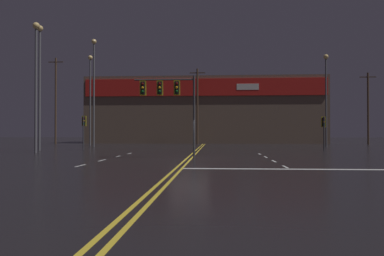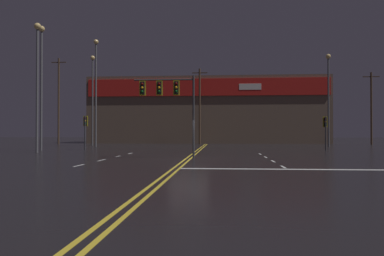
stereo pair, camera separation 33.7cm
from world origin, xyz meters
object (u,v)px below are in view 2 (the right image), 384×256
at_px(traffic_signal_median, 168,94).
at_px(traffic_signal_corner_northwest, 85,125).
at_px(streetlight_far_left, 93,90).
at_px(streetlight_near_left, 41,73).
at_px(streetlight_far_right, 96,81).
at_px(streetlight_far_median, 37,71).
at_px(streetlight_median_approach, 328,89).
at_px(traffic_signal_corner_northeast, 325,126).

height_order(traffic_signal_median, traffic_signal_corner_northwest, traffic_signal_median).
xyz_separation_m(traffic_signal_median, streetlight_far_left, (-12.74, 21.86, 2.88)).
distance_m(streetlight_near_left, streetlight_far_right, 9.13).
bearing_deg(streetlight_far_median, streetlight_median_approach, 27.31).
xyz_separation_m(traffic_signal_corner_northwest, streetlight_median_approach, (25.32, 8.92, 4.31)).
bearing_deg(traffic_signal_median, streetlight_far_left, 120.22).
bearing_deg(traffic_signal_corner_northeast, streetlight_median_approach, 72.42).
distance_m(streetlight_median_approach, streetlight_far_median, 30.91).
height_order(traffic_signal_median, traffic_signal_corner_northeast, traffic_signal_median).
height_order(streetlight_near_left, streetlight_median_approach, streetlight_near_left).
bearing_deg(traffic_signal_corner_northeast, streetlight_far_left, 157.96).
bearing_deg(streetlight_far_median, traffic_signal_median, -24.73).
xyz_separation_m(traffic_signal_median, streetlight_far_median, (-11.63, 5.36, 2.51)).
bearing_deg(traffic_signal_corner_northwest, traffic_signal_corner_northeast, 1.84).
height_order(streetlight_near_left, streetlight_far_median, streetlight_near_left).
xyz_separation_m(traffic_signal_corner_northeast, streetlight_far_right, (-24.11, 6.33, 5.32)).
relative_size(traffic_signal_corner_northwest, streetlight_near_left, 0.28).
bearing_deg(streetlight_far_median, streetlight_near_left, 111.51).
bearing_deg(streetlight_far_median, streetlight_far_right, 86.49).
bearing_deg(streetlight_median_approach, streetlight_far_right, -176.01).
relative_size(streetlight_median_approach, streetlight_far_right, 0.86).
bearing_deg(streetlight_near_left, streetlight_far_right, 76.57).
bearing_deg(streetlight_far_left, traffic_signal_median, -59.78).
bearing_deg(streetlight_far_right, streetlight_far_left, 114.00).
distance_m(streetlight_near_left, streetlight_median_approach, 30.76).
bearing_deg(streetlight_median_approach, traffic_signal_corner_northeast, -107.58).
distance_m(traffic_signal_median, streetlight_far_left, 25.46).
height_order(traffic_signal_median, streetlight_far_left, streetlight_far_left).
distance_m(traffic_signal_corner_northeast, streetlight_far_median, 25.96).
distance_m(traffic_signal_corner_northwest, streetlight_far_left, 12.62).
xyz_separation_m(streetlight_median_approach, streetlight_far_left, (-28.57, 2.33, 0.40)).
xyz_separation_m(streetlight_near_left, streetlight_far_right, (2.12, 8.86, 0.48)).
bearing_deg(traffic_signal_corner_northwest, streetlight_near_left, -152.69).
bearing_deg(streetlight_far_median, streetlight_far_left, 93.85).
xyz_separation_m(streetlight_near_left, streetlight_far_left, (0.25, 13.05, -0.05)).
height_order(streetlight_median_approach, streetlight_far_right, streetlight_far_right).
distance_m(traffic_signal_median, streetlight_near_left, 15.96).
height_order(traffic_signal_median, streetlight_median_approach, streetlight_median_approach).
height_order(streetlight_far_right, streetlight_far_median, streetlight_far_right).
bearing_deg(streetlight_far_left, streetlight_median_approach, -4.65).
bearing_deg(streetlight_far_median, traffic_signal_corner_northwest, 67.88).
xyz_separation_m(traffic_signal_median, traffic_signal_corner_northwest, (-9.49, 10.61, -1.83)).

